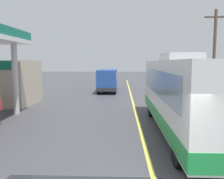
# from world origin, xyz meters

# --- Properties ---
(ground) EXTENTS (120.00, 120.00, 0.00)m
(ground) POSITION_xyz_m (0.00, 20.00, 0.00)
(ground) COLOR #424247
(lane_divider_stripe) EXTENTS (0.16, 50.00, 0.01)m
(lane_divider_stripe) POSITION_xyz_m (0.00, 15.00, 0.00)
(lane_divider_stripe) COLOR #D8CC4C
(lane_divider_stripe) RESTS_ON ground
(coach_bus_main) EXTENTS (2.60, 11.04, 3.69)m
(coach_bus_main) POSITION_xyz_m (1.98, 6.61, 1.72)
(coach_bus_main) COLOR white
(coach_bus_main) RESTS_ON ground
(minibus_opposing_lane) EXTENTS (2.04, 6.13, 2.44)m
(minibus_opposing_lane) POSITION_xyz_m (-2.48, 22.28, 1.47)
(minibus_opposing_lane) COLOR #264C9E
(minibus_opposing_lane) RESTS_ON ground
(utility_pole_roadside) EXTENTS (1.80, 0.24, 7.47)m
(utility_pole_roadside) POSITION_xyz_m (6.64, 15.76, 3.91)
(utility_pole_roadside) COLOR brown
(utility_pole_roadside) RESTS_ON ground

